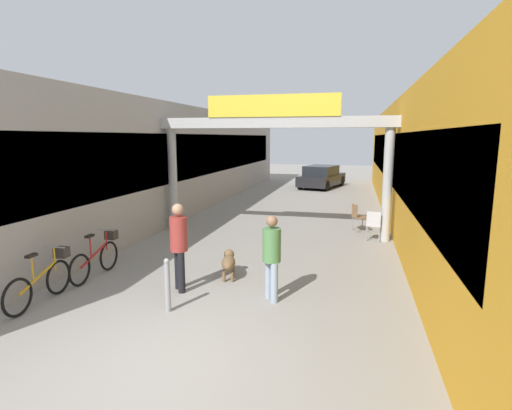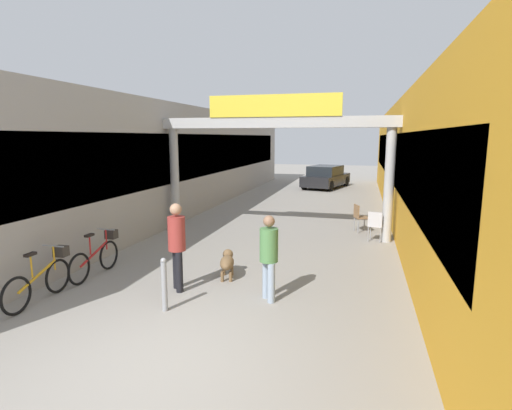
{
  "view_description": "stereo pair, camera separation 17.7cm",
  "coord_description": "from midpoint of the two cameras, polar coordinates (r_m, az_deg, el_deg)",
  "views": [
    {
      "loc": [
        2.42,
        -4.51,
        3.01
      ],
      "look_at": [
        0.0,
        5.25,
        1.3
      ],
      "focal_mm": 28.0,
      "sensor_mm": 36.0,
      "label": 1
    },
    {
      "loc": [
        2.59,
        -4.47,
        3.01
      ],
      "look_at": [
        0.0,
        5.25,
        1.3
      ],
      "focal_mm": 28.0,
      "sensor_mm": 36.0,
      "label": 2
    }
  ],
  "objects": [
    {
      "name": "arcade_sign_gateway",
      "position": [
        12.17,
        3.09,
        9.58
      ],
      "size": [
        7.4,
        0.47,
        4.25
      ],
      "color": "#B2B2B2",
      "rests_on": "ground_plane"
    },
    {
      "name": "parked_car_black",
      "position": [
        24.44,
        10.15,
        3.95
      ],
      "size": [
        2.72,
        4.32,
        1.33
      ],
      "color": "black",
      "rests_on": "ground_plane"
    },
    {
      "name": "storefront_left",
      "position": [
        17.28,
        -11.26,
        6.42
      ],
      "size": [
        3.0,
        26.0,
        4.18
      ],
      "color": "#9E9993",
      "rests_on": "ground_plane"
    },
    {
      "name": "ground_plane",
      "position": [
        5.96,
        -13.12,
        -20.98
      ],
      "size": [
        80.0,
        80.0,
        0.0
      ],
      "primitive_type": "plane",
      "color": "gray"
    },
    {
      "name": "dog_on_leash",
      "position": [
        8.74,
        -3.55,
        -8.09
      ],
      "size": [
        0.46,
        0.8,
        0.56
      ],
      "color": "brown",
      "rests_on": "ground_plane"
    },
    {
      "name": "pedestrian_companion",
      "position": [
        7.39,
        2.53,
        -6.81
      ],
      "size": [
        0.48,
        0.48,
        1.62
      ],
      "color": "#8C9EB2",
      "rests_on": "ground_plane"
    },
    {
      "name": "pedestrian_with_dog",
      "position": [
        7.98,
        -10.62,
        -5.06
      ],
      "size": [
        0.48,
        0.48,
        1.75
      ],
      "color": "black",
      "rests_on": "ground_plane"
    },
    {
      "name": "cafe_chair_aluminium_nearer",
      "position": [
        12.13,
        17.1,
        -2.54
      ],
      "size": [
        0.47,
        0.47,
        0.89
      ],
      "color": "gray",
      "rests_on": "ground_plane"
    },
    {
      "name": "bollard_post_metal",
      "position": [
        7.23,
        -12.28,
        -10.98
      ],
      "size": [
        0.1,
        0.1,
        0.97
      ],
      "color": "gray",
      "rests_on": "ground_plane"
    },
    {
      "name": "bicycle_orange_nearest",
      "position": [
        8.46,
        -27.67,
        -9.21
      ],
      "size": [
        0.46,
        1.69,
        0.98
      ],
      "color": "black",
      "rests_on": "ground_plane"
    },
    {
      "name": "storefront_right",
      "position": [
        15.73,
        24.48,
        5.43
      ],
      "size": [
        3.0,
        26.0,
        4.18
      ],
      "color": "gold",
      "rests_on": "ground_plane"
    },
    {
      "name": "bicycle_red_second",
      "position": [
        9.49,
        -21.18,
        -6.77
      ],
      "size": [
        0.46,
        1.69,
        0.98
      ],
      "color": "black",
      "rests_on": "ground_plane"
    },
    {
      "name": "cafe_chair_wood_farther",
      "position": [
        13.22,
        14.92,
        -1.45
      ],
      "size": [
        0.52,
        0.52,
        0.89
      ],
      "color": "gray",
      "rests_on": "ground_plane"
    }
  ]
}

